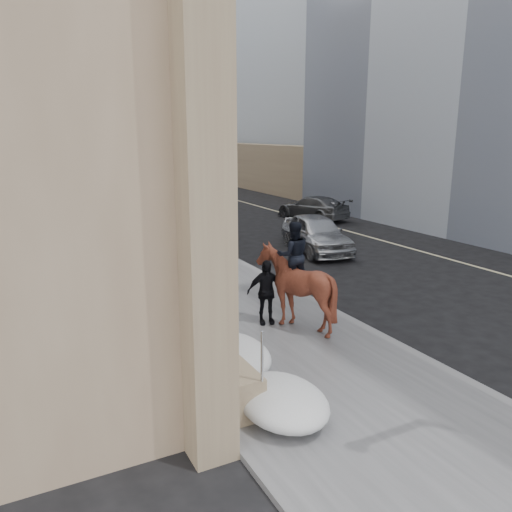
# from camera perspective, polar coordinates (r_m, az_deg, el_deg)

# --- Properties ---
(ground) EXTENTS (140.00, 140.00, 0.00)m
(ground) POSITION_cam_1_polar(r_m,az_deg,el_deg) (11.43, 4.07, -11.93)
(ground) COLOR black
(ground) RESTS_ON ground
(sidewalk) EXTENTS (5.00, 80.00, 0.12)m
(sidewalk) POSITION_cam_1_polar(r_m,az_deg,el_deg) (20.14, -10.74, -0.47)
(sidewalk) COLOR #4F4F51
(sidewalk) RESTS_ON ground
(curb) EXTENTS (0.24, 80.00, 0.12)m
(curb) POSITION_cam_1_polar(r_m,az_deg,el_deg) (20.99, -3.88, 0.33)
(curb) COLOR slate
(curb) RESTS_ON ground
(lane_line) EXTENTS (0.15, 70.00, 0.01)m
(lane_line) POSITION_cam_1_polar(r_m,az_deg,el_deg) (25.09, 12.90, 2.12)
(lane_line) COLOR #BFB78C
(lane_line) RESTS_ON ground
(far_podium) EXTENTS (2.00, 80.00, 4.00)m
(far_podium) POSITION_cam_1_polar(r_m,az_deg,el_deg) (28.24, 21.02, 6.93)
(far_podium) COLOR #856F56
(far_podium) RESTS_ON ground
(bg_building_mid) EXTENTS (30.00, 12.00, 28.00)m
(bg_building_mid) POSITION_cam_1_polar(r_m,az_deg,el_deg) (70.00, -20.46, 20.48)
(bg_building_mid) COLOR slate
(bg_building_mid) RESTS_ON ground
(streetlight_mid) EXTENTS (1.71, 0.24, 8.00)m
(streetlight_mid) POSITION_cam_1_polar(r_m,az_deg,el_deg) (24.18, -7.63, 12.84)
(streetlight_mid) COLOR #2D2D30
(streetlight_mid) RESTS_ON ground
(streetlight_far) EXTENTS (1.71, 0.24, 8.00)m
(streetlight_far) POSITION_cam_1_polar(r_m,az_deg,el_deg) (43.54, -16.74, 12.81)
(streetlight_far) COLOR #2D2D30
(streetlight_far) RESTS_ON ground
(traffic_signal) EXTENTS (4.10, 0.22, 6.00)m
(traffic_signal) POSITION_cam_1_polar(r_m,az_deg,el_deg) (31.68, -13.73, 11.75)
(traffic_signal) COLOR #2D2D30
(traffic_signal) RESTS_ON ground
(snow_bank) EXTENTS (1.70, 18.10, 0.76)m
(snow_bank) POSITION_cam_1_polar(r_m,az_deg,el_deg) (17.92, -13.42, -1.05)
(snow_bank) COLOR silver
(snow_bank) RESTS_ON sidewalk
(mounted_horse_left) EXTENTS (1.79, 2.79, 2.75)m
(mounted_horse_left) POSITION_cam_1_polar(r_m,az_deg,el_deg) (15.83, -8.28, 0.18)
(mounted_horse_left) COLOR #4D2217
(mounted_horse_left) RESTS_ON sidewalk
(mounted_horse_right) EXTENTS (2.21, 2.35, 2.71)m
(mounted_horse_right) POSITION_cam_1_polar(r_m,az_deg,el_deg) (12.66, 4.46, -3.16)
(mounted_horse_right) COLOR #502317
(mounted_horse_right) RESTS_ON sidewalk
(pedestrian) EXTENTS (1.07, 0.64, 1.70)m
(pedestrian) POSITION_cam_1_polar(r_m,az_deg,el_deg) (12.94, 1.12, -4.13)
(pedestrian) COLOR black
(pedestrian) RESTS_ON sidewalk
(car_silver) EXTENTS (2.79, 5.00, 1.61)m
(car_silver) POSITION_cam_1_polar(r_m,az_deg,el_deg) (21.49, 6.88, 2.60)
(car_silver) COLOR #A8AAAF
(car_silver) RESTS_ON ground
(car_grey) EXTENTS (3.00, 5.04, 1.37)m
(car_grey) POSITION_cam_1_polar(r_m,az_deg,el_deg) (29.76, 6.49, 5.52)
(car_grey) COLOR #4E5055
(car_grey) RESTS_ON ground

